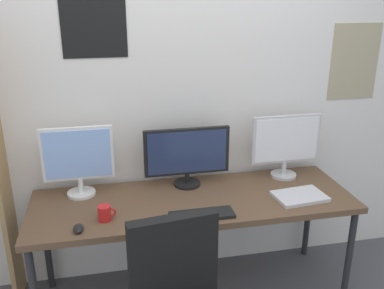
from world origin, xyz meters
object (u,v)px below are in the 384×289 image
at_px(desk, 194,206).
at_px(laptop_closed, 300,196).
at_px(monitor_right, 286,143).
at_px(keyboard_main, 202,215).
at_px(coffee_mug, 105,213).
at_px(monitor_left, 78,158).
at_px(monitor_center, 187,155).
at_px(computer_mouse, 78,228).

distance_m(desk, laptop_closed, 0.68).
relative_size(monitor_right, keyboard_main, 1.30).
distance_m(desk, keyboard_main, 0.24).
bearing_deg(coffee_mug, monitor_left, 111.50).
xyz_separation_m(keyboard_main, laptop_closed, (0.67, 0.10, 0.00)).
xyz_separation_m(monitor_center, computer_mouse, (-0.70, -0.46, -0.20)).
height_order(desk, laptop_closed, laptop_closed).
bearing_deg(laptop_closed, monitor_right, 78.45).
distance_m(monitor_left, computer_mouse, 0.52).
bearing_deg(laptop_closed, desk, 163.27).
height_order(monitor_right, keyboard_main, monitor_right).
relative_size(monitor_left, coffee_mug, 4.31).
height_order(monitor_right, laptop_closed, monitor_right).
relative_size(desk, monitor_right, 4.13).
bearing_deg(monitor_right, laptop_closed, -95.96).
distance_m(monitor_center, coffee_mug, 0.69).
bearing_deg(monitor_center, coffee_mug, -146.42).
relative_size(monitor_right, coffee_mug, 4.66).
bearing_deg(monitor_right, computer_mouse, -161.88).
xyz_separation_m(desk, monitor_center, (0.00, 0.21, 0.27)).
bearing_deg(monitor_right, coffee_mug, -163.64).
xyz_separation_m(monitor_left, monitor_right, (1.40, 0.00, -0.00)).
distance_m(monitor_right, coffee_mug, 1.33).
xyz_separation_m(monitor_left, monitor_center, (0.70, 0.00, -0.03)).
bearing_deg(computer_mouse, coffee_mug, 31.54).
bearing_deg(coffee_mug, monitor_right, 16.36).
xyz_separation_m(desk, monitor_right, (0.70, 0.21, 0.30)).
bearing_deg(keyboard_main, laptop_closed, 8.47).
bearing_deg(computer_mouse, laptop_closed, 4.85).
bearing_deg(monitor_right, keyboard_main, -147.75).
bearing_deg(keyboard_main, monitor_right, 32.25).
bearing_deg(monitor_left, keyboard_main, -32.25).
distance_m(monitor_right, keyboard_main, 0.86).
xyz_separation_m(desk, laptop_closed, (0.67, -0.13, 0.06)).
distance_m(keyboard_main, laptop_closed, 0.67).
bearing_deg(computer_mouse, keyboard_main, 1.39).
distance_m(computer_mouse, coffee_mug, 0.18).
bearing_deg(monitor_right, monitor_center, 180.00).
bearing_deg(keyboard_main, coffee_mug, 172.48).
distance_m(laptop_closed, coffee_mug, 1.22).
distance_m(monitor_right, laptop_closed, 0.42).
height_order(desk, keyboard_main, keyboard_main).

